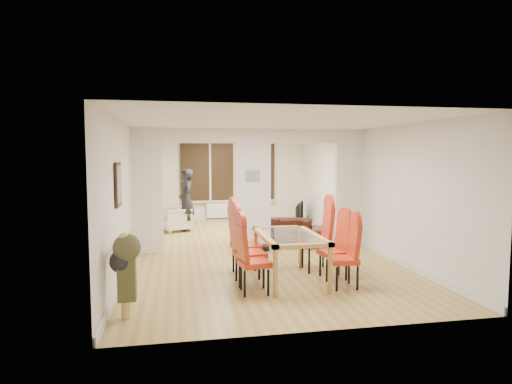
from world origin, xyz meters
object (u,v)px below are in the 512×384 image
object	(u,v)px
dining_chair_rb	(333,248)
person	(186,200)
armchair	(176,219)
dining_chair_lb	(250,248)
television	(297,212)
dining_table	(289,257)
bottle	(248,216)
dining_chair_ra	(343,255)
bowl	(263,221)
dining_chair_la	(254,257)
dining_chair_rc	(317,238)
sofa	(278,232)
coffee_table	(254,226)
dining_chair_lc	(246,241)

from	to	relation	value
dining_chair_rb	person	world-z (taller)	person
armchair	person	size ratio (longest dim) A/B	0.42
dining_chair_lb	television	xyz separation A→B (m)	(2.48, 6.01, -0.27)
dining_table	bottle	size ratio (longest dim) A/B	5.71
dining_chair_ra	dining_chair_rb	bearing A→B (deg)	93.27
dining_chair_lb	dining_chair_ra	size ratio (longest dim) A/B	1.11
dining_chair_ra	dining_table	bearing A→B (deg)	151.77
bottle	bowl	world-z (taller)	bottle
dining_chair_la	bowl	bearing A→B (deg)	69.24
television	bottle	bearing A→B (deg)	147.89
dining_chair_rc	sofa	size ratio (longest dim) A/B	0.59
dining_chair_rc	dining_chair_lb	bearing A→B (deg)	-154.19
person	television	xyz separation A→B (m)	(3.36, 1.04, -0.54)
sofa	bottle	xyz separation A→B (m)	(-0.35, 2.00, 0.08)
dining_chair_ra	coffee_table	distance (m)	5.32
armchair	sofa	bearing A→B (deg)	26.01
dining_chair_lc	person	xyz separation A→B (m)	(-0.91, 4.43, 0.26)
dining_chair_ra	bottle	size ratio (longest dim) A/B	3.57
dining_chair_lb	dining_chair_rc	bearing A→B (deg)	15.20
dining_chair_la	dining_chair_rb	size ratio (longest dim) A/B	1.04
sofa	coffee_table	distance (m)	2.02
dining_chair_lc	coffee_table	size ratio (longest dim) A/B	1.17
dining_chair_la	bowl	size ratio (longest dim) A/B	5.20
armchair	bottle	xyz separation A→B (m)	(1.96, -0.18, 0.05)
dining_chair_rb	bottle	size ratio (longest dim) A/B	3.57
bottle	dining_chair_lc	bearing A→B (deg)	-99.96
television	dining_chair_rb	bearing A→B (deg)	-166.90
sofa	bottle	size ratio (longest dim) A/B	6.96
dining_chair_lb	dining_chair_ra	bearing A→B (deg)	-25.95
dining_chair_la	television	xyz separation A→B (m)	(2.49, 6.46, -0.23)
dining_chair_rb	dining_chair_ra	bearing A→B (deg)	-102.97
coffee_table	dining_chair_rc	bearing A→B (deg)	-85.27
dining_table	bowl	bearing A→B (deg)	83.89
dining_chair_rc	sofa	world-z (taller)	dining_chair_rc
bowl	sofa	bearing A→B (deg)	-90.86
dining_chair_la	dining_chair_lc	distance (m)	0.99
bottle	dining_chair_la	bearing A→B (deg)	-98.46
person	bowl	distance (m)	2.14
dining_chair_lc	dining_chair_rb	xyz separation A→B (m)	(1.38, -0.49, -0.07)
dining_table	television	xyz separation A→B (m)	(1.82, 5.96, -0.08)
bottle	armchair	bearing A→B (deg)	174.78
dining_chair_lc	dining_chair_ra	world-z (taller)	dining_chair_lc
armchair	coffee_table	xyz separation A→B (m)	(2.11, -0.17, -0.20)
bottle	bowl	size ratio (longest dim) A/B	1.40
bowl	dining_table	bearing A→B (deg)	-96.11
dining_chair_lb	bottle	size ratio (longest dim) A/B	3.98
dining_chair_la	person	world-z (taller)	person
dining_chair_lb	bowl	xyz separation A→B (m)	(1.16, 4.73, -0.32)
dining_table	dining_chair_lc	world-z (taller)	dining_chair_lc
dining_chair_lc	bowl	bearing A→B (deg)	67.86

